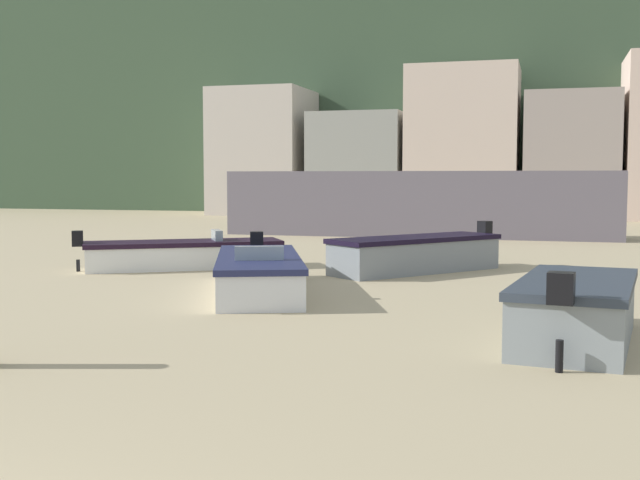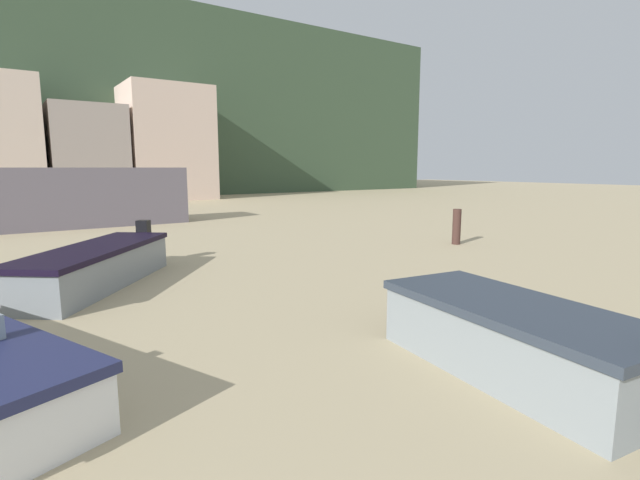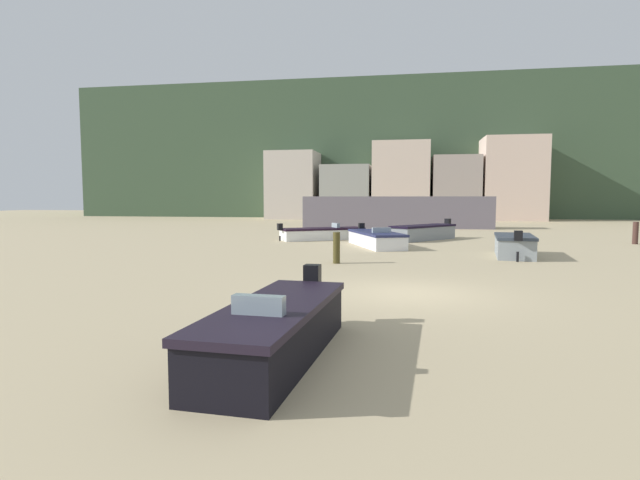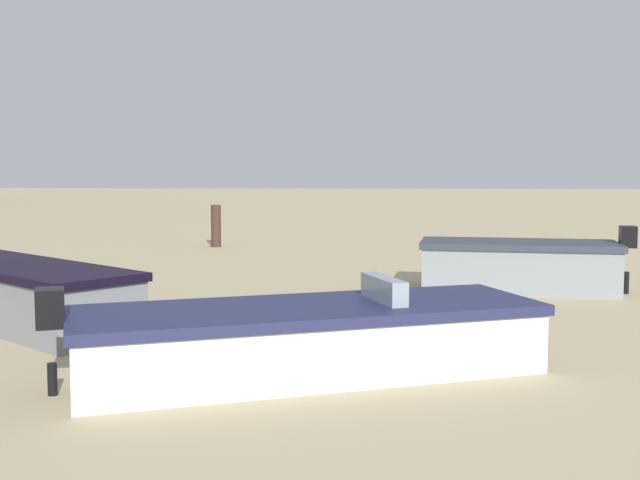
{
  "view_description": "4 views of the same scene",
  "coord_description": "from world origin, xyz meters",
  "px_view_note": "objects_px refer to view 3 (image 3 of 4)",
  "views": [
    {
      "loc": [
        4.14,
        -2.76,
        2.44
      ],
      "look_at": [
        0.01,
        11.6,
        1.26
      ],
      "focal_mm": 44.74,
      "sensor_mm": 36.0,
      "label": 1
    },
    {
      "loc": [
        -0.89,
        6.04,
        2.69
      ],
      "look_at": [
        5.16,
        14.79,
        1.05
      ],
      "focal_mm": 26.41,
      "sensor_mm": 36.0,
      "label": 2
    },
    {
      "loc": [
        -0.08,
        -13.64,
        2.58
      ],
      "look_at": [
        -3.87,
        7.98,
        0.73
      ],
      "focal_mm": 28.15,
      "sensor_mm": 36.0,
      "label": 3
    },
    {
      "loc": [
        -10.4,
        12.29,
        2.33
      ],
      "look_at": [
        3.91,
        13.19,
        1.01
      ],
      "focal_mm": 43.83,
      "sensor_mm": 36.0,
      "label": 4
    }
  ],
  "objects_px": {
    "boat_grey_3": "(423,232)",
    "mooring_post_near_water": "(336,248)",
    "boat_grey_0": "(514,246)",
    "boat_white_1": "(322,234)",
    "boat_black_5": "(276,330)",
    "boat_white_4": "(376,239)",
    "mooring_post_mid_beach": "(635,233)"
  },
  "relations": [
    {
      "from": "boat_grey_0",
      "to": "mooring_post_mid_beach",
      "type": "height_order",
      "value": "boat_grey_0"
    },
    {
      "from": "boat_grey_3",
      "to": "boat_white_4",
      "type": "height_order",
      "value": "boat_grey_3"
    },
    {
      "from": "boat_black_5",
      "to": "boat_white_1",
      "type": "bearing_deg",
      "value": -78.53
    },
    {
      "from": "mooring_post_near_water",
      "to": "mooring_post_mid_beach",
      "type": "xyz_separation_m",
      "value": [
        15.27,
        11.04,
        0.01
      ]
    },
    {
      "from": "boat_white_1",
      "to": "mooring_post_near_water",
      "type": "xyz_separation_m",
      "value": [
        2.43,
        -10.87,
        0.24
      ]
    },
    {
      "from": "boat_black_5",
      "to": "mooring_post_near_water",
      "type": "bearing_deg",
      "value": -83.01
    },
    {
      "from": "boat_white_1",
      "to": "mooring_post_mid_beach",
      "type": "distance_m",
      "value": 17.7
    },
    {
      "from": "boat_white_1",
      "to": "boat_black_5",
      "type": "height_order",
      "value": "boat_black_5"
    },
    {
      "from": "boat_white_1",
      "to": "boat_black_5",
      "type": "relative_size",
      "value": 1.1
    },
    {
      "from": "boat_grey_3",
      "to": "boat_black_5",
      "type": "height_order",
      "value": "boat_grey_3"
    },
    {
      "from": "mooring_post_near_water",
      "to": "boat_white_4",
      "type": "bearing_deg",
      "value": 81.35
    },
    {
      "from": "boat_grey_3",
      "to": "mooring_post_near_water",
      "type": "height_order",
      "value": "boat_grey_3"
    },
    {
      "from": "boat_grey_0",
      "to": "boat_black_5",
      "type": "relative_size",
      "value": 0.84
    },
    {
      "from": "boat_white_1",
      "to": "boat_white_4",
      "type": "bearing_deg",
      "value": 12.25
    },
    {
      "from": "boat_white_1",
      "to": "mooring_post_mid_beach",
      "type": "height_order",
      "value": "mooring_post_mid_beach"
    },
    {
      "from": "boat_grey_0",
      "to": "boat_white_1",
      "type": "distance_m",
      "value": 12.18
    },
    {
      "from": "boat_white_4",
      "to": "boat_black_5",
      "type": "distance_m",
      "value": 18.95
    },
    {
      "from": "boat_grey_0",
      "to": "boat_grey_3",
      "type": "height_order",
      "value": "boat_grey_0"
    },
    {
      "from": "boat_grey_3",
      "to": "mooring_post_near_water",
      "type": "distance_m",
      "value": 12.34
    },
    {
      "from": "boat_grey_0",
      "to": "boat_white_1",
      "type": "relative_size",
      "value": 0.77
    },
    {
      "from": "boat_white_4",
      "to": "mooring_post_mid_beach",
      "type": "height_order",
      "value": "mooring_post_mid_beach"
    },
    {
      "from": "boat_white_4",
      "to": "boat_black_5",
      "type": "bearing_deg",
      "value": 67.41
    },
    {
      "from": "boat_white_1",
      "to": "boat_grey_3",
      "type": "xyz_separation_m",
      "value": [
        6.13,
        0.91,
        0.09
      ]
    },
    {
      "from": "boat_white_1",
      "to": "boat_white_4",
      "type": "distance_m",
      "value": 5.1
    },
    {
      "from": "mooring_post_near_water",
      "to": "boat_white_1",
      "type": "bearing_deg",
      "value": 102.59
    },
    {
      "from": "boat_white_1",
      "to": "mooring_post_mid_beach",
      "type": "bearing_deg",
      "value": 59.17
    },
    {
      "from": "boat_grey_3",
      "to": "boat_white_4",
      "type": "bearing_deg",
      "value": 99.19
    },
    {
      "from": "boat_grey_0",
      "to": "boat_white_1",
      "type": "height_order",
      "value": "boat_grey_0"
    },
    {
      "from": "boat_grey_0",
      "to": "boat_white_4",
      "type": "xyz_separation_m",
      "value": [
        -6.29,
        3.53,
        -0.08
      ]
    },
    {
      "from": "boat_grey_0",
      "to": "boat_grey_3",
      "type": "relative_size",
      "value": 0.86
    },
    {
      "from": "boat_grey_3",
      "to": "mooring_post_mid_beach",
      "type": "height_order",
      "value": "mooring_post_mid_beach"
    },
    {
      "from": "boat_grey_3",
      "to": "mooring_post_mid_beach",
      "type": "bearing_deg",
      "value": -144.83
    }
  ]
}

